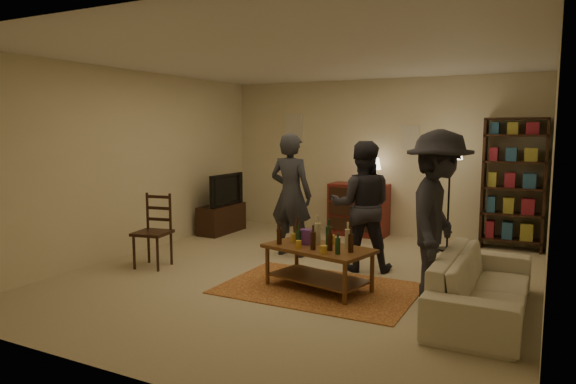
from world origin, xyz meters
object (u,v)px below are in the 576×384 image
Objects in this scene: tv_stand at (222,211)px; person_right at (362,206)px; sofa at (483,285)px; person_by_sofa at (437,217)px; bookshelf at (513,183)px; coffee_table at (318,252)px; person_left at (291,195)px; floor_lamp at (450,158)px; dining_chair at (155,227)px; dresser at (359,208)px.

tv_stand is 3.27m from person_right.
sofa is 0.82m from person_by_sofa.
coffee_table is at bearing -120.15° from bookshelf.
person_by_sofa is at bearing 157.29° from person_left.
person_right is at bearing -127.87° from bookshelf.
person_left is (-1.99, -1.36, -0.52)m from floor_lamp.
person_left is at bearing -146.42° from bookshelf.
tv_stand is 0.62× the size of person_right.
sofa is at bearing -113.93° from person_by_sofa.
bookshelf is 3.26m from sofa.
bookshelf is at bearing -143.61° from person_left.
dresser is at bearing 50.56° from dining_chair.
bookshelf is (4.69, 0.98, 0.65)m from tv_stand.
dining_chair is (-2.37, -0.08, 0.10)m from coffee_table.
person_by_sofa is at bearing -57.06° from dresser.
bookshelf is at bearing 32.03° from floor_lamp.
dresser is 0.80× the size of person_right.
dining_chair is 0.54× the size of person_by_sofa.
floor_lamp is at bearing 28.67° from dining_chair.
floor_lamp is 2.52m from person_by_sofa.
coffee_table is 1.69m from person_left.
person_left reaches higher than sofa.
person_left is (-1.00, 1.28, 0.46)m from coffee_table.
dresser is 1.90m from floor_lamp.
person_by_sofa is (0.31, -2.45, -0.49)m from floor_lamp.
person_by_sofa reaches higher than sofa.
bookshelf reaches higher than floor_lamp.
dresser is 0.67× the size of bookshelf.
person_left is 1.06× the size of person_right.
person_right reaches higher than floor_lamp.
dining_chair is at bearing -119.08° from dresser.
person_left reaches higher than dining_chair.
person_by_sofa is (1.89, -2.92, 0.45)m from dresser.
dining_chair is at bearing 91.04° from sofa.
tv_stand is 0.51× the size of sofa.
person_left is (1.84, -0.91, 0.51)m from tv_stand.
tv_stand is 4.64m from person_by_sofa.
bookshelf is 1.20× the size of floor_lamp.
person_left is at bearing 65.26° from sofa.
bookshelf is 1.19× the size of person_right.
dresser is at bearing -99.81° from person_left.
tv_stand is at bearing -23.44° from person_left.
sofa is at bearing -25.34° from tv_stand.
person_right reaches higher than tv_stand.
sofa is (0.81, -2.65, -1.11)m from floor_lamp.
sofa is (-0.05, -3.18, -0.73)m from bookshelf.
sofa is (2.39, -3.11, -0.17)m from dresser.
tv_stand is at bearing 61.28° from person_by_sofa.
tv_stand is 4.00m from floor_lamp.
person_right is 0.92× the size of person_by_sofa.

